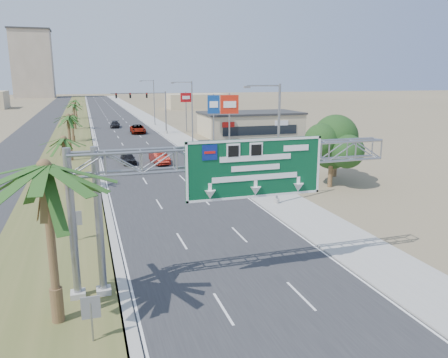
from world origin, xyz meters
TOP-DOWN VIEW (x-y plane):
  - road at (0.00, 110.00)m, footprint 12.00×300.00m
  - sidewalk_right at (8.50, 110.00)m, footprint 4.00×300.00m
  - median_grass at (-10.00, 110.00)m, footprint 7.00×300.00m
  - opposing_road at (-17.00, 110.00)m, footprint 8.00×300.00m
  - sign_gantry at (-1.06, 9.93)m, footprint 16.75×1.24m
  - palm_near at (-9.20, 8.00)m, footprint 5.70×5.70m
  - palm_row_b at (-9.50, 32.00)m, footprint 3.99×3.99m
  - palm_row_c at (-9.50, 48.00)m, footprint 3.99×3.99m
  - palm_row_d at (-9.50, 66.00)m, footprint 3.99×3.99m
  - palm_row_e at (-9.50, 85.00)m, footprint 3.99×3.99m
  - palm_row_f at (-9.50, 110.00)m, footprint 3.99×3.99m
  - streetlight_near at (7.30, 22.00)m, footprint 3.27×0.44m
  - streetlight_mid at (7.30, 52.00)m, footprint 3.27×0.44m
  - streetlight_far at (7.30, 88.00)m, footprint 3.27×0.44m
  - signal_mast at (5.17, 71.97)m, footprint 10.28×0.71m
  - store_building at (22.00, 66.00)m, footprint 18.00×10.00m
  - oak_near at (15.00, 26.00)m, footprint 4.50×4.50m
  - oak_far at (18.00, 30.00)m, footprint 3.50×3.50m
  - median_signback_a at (-7.80, 6.00)m, footprint 0.75×0.08m
  - median_signback_b at (-8.50, 18.00)m, footprint 0.75×0.08m
  - tower_distant at (-32.00, 250.00)m, footprint 20.00×16.00m
  - building_distant_right at (30.00, 140.00)m, footprint 20.00×12.00m
  - car_left_lane at (-2.70, 43.87)m, footprint 1.86×4.03m
  - car_mid_lane at (1.02, 42.84)m, footprint 2.09×4.91m
  - car_right_lane at (2.10, 74.54)m, footprint 2.88×5.93m
  - car_far at (-1.37, 86.07)m, footprint 2.37×4.79m
  - pole_sign_red_near at (10.50, 43.80)m, footprint 2.41×0.46m
  - pole_sign_blue at (13.00, 59.69)m, footprint 2.02×0.66m
  - pole_sign_red_far at (11.85, 75.20)m, footprint 2.22×0.59m

SIDE VIEW (x-z plane):
  - road at x=0.00m, z-range 0.00..0.02m
  - opposing_road at x=-17.00m, z-range 0.00..0.02m
  - sidewalk_right at x=8.50m, z-range 0.00..0.10m
  - median_grass at x=-10.00m, z-range 0.00..0.12m
  - car_far at x=-1.37m, z-range 0.00..1.34m
  - car_left_lane at x=-2.70m, z-range 0.00..1.34m
  - car_mid_lane at x=1.02m, z-range 0.00..1.58m
  - car_right_lane at x=2.10m, z-range 0.00..1.63m
  - median_signback_a at x=-7.80m, z-range 0.41..2.49m
  - median_signback_b at x=-8.50m, z-range 0.41..2.49m
  - store_building at x=22.00m, z-range 0.00..4.00m
  - building_distant_right at x=30.00m, z-range 0.00..5.00m
  - oak_far at x=18.00m, z-range 1.02..6.62m
  - palm_row_d at x=-9.50m, z-range 1.69..7.14m
  - oak_near at x=15.00m, z-range 1.13..7.93m
  - streetlight_near at x=7.30m, z-range -0.31..9.69m
  - streetlight_mid at x=7.30m, z-range -0.31..9.69m
  - streetlight_far at x=7.30m, z-range -0.31..9.69m
  - palm_row_f at x=-9.50m, z-range 1.83..7.58m
  - signal_mast at x=5.17m, z-range 0.85..8.85m
  - palm_row_b at x=-9.50m, z-range 1.93..7.87m
  - palm_row_e at x=-9.50m, z-range 2.02..8.16m
  - palm_row_c at x=-9.50m, z-range 2.29..9.04m
  - pole_sign_blue at x=13.00m, z-range 1.91..9.78m
  - sign_gantry at x=-1.06m, z-range 2.31..9.81m
  - pole_sign_red_far at x=11.85m, z-range 2.22..9.99m
  - pole_sign_red_near at x=10.50m, z-range 2.39..10.89m
  - palm_near at x=-9.20m, z-range 2.76..11.11m
  - tower_distant at x=-32.00m, z-range 0.00..35.00m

